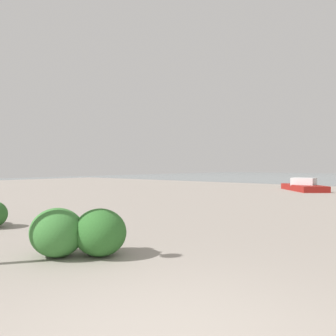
{
  "coord_description": "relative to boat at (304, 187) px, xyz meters",
  "views": [
    {
      "loc": [
        -1.72,
        2.07,
        1.6
      ],
      "look_at": [
        5.96,
        -7.15,
        1.52
      ],
      "focal_mm": 34.96,
      "sensor_mm": 36.0,
      "label": 1
    }
  ],
  "objects": [
    {
      "name": "boat",
      "position": [
        0.0,
        0.0,
        0.0
      ],
      "size": [
        3.69,
        3.95,
        0.95
      ],
      "color": "maroon",
      "rests_on": "ground"
    },
    {
      "name": "shrub_tall",
      "position": [
        -1.6,
        18.7,
        0.22
      ],
      "size": [
        1.01,
        0.91,
        0.86
      ],
      "color": "#387533",
      "rests_on": "ground"
    },
    {
      "name": "shrub_low",
      "position": [
        -2.14,
        18.18,
        0.21
      ],
      "size": [
        0.99,
        0.89,
        0.84
      ],
      "color": "#2D6628",
      "rests_on": "ground"
    }
  ]
}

